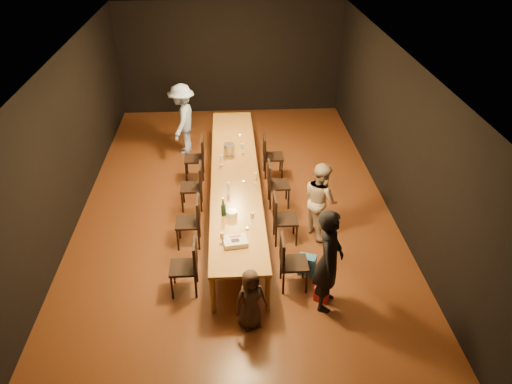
{
  "coord_description": "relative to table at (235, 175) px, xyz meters",
  "views": [
    {
      "loc": [
        -0.1,
        -8.35,
        5.39
      ],
      "look_at": [
        0.34,
        -1.15,
        1.0
      ],
      "focal_mm": 35.0,
      "sensor_mm": 36.0,
      "label": 1
    }
  ],
  "objects": [
    {
      "name": "chair_right_1",
      "position": [
        0.85,
        -1.2,
        -0.24
      ],
      "size": [
        0.42,
        0.42,
        0.93
      ],
      "primitive_type": null,
      "rotation": [
        0.0,
        0.0,
        -1.57
      ],
      "color": "black",
      "rests_on": "ground"
    },
    {
      "name": "chair_left_2",
      "position": [
        -0.85,
        0.0,
        -0.24
      ],
      "size": [
        0.42,
        0.42,
        0.93
      ],
      "primitive_type": null,
      "rotation": [
        0.0,
        0.0,
        1.57
      ],
      "color": "black",
      "rests_on": "ground"
    },
    {
      "name": "wineglass_3",
      "position": [
        0.37,
        -0.41,
        0.15
      ],
      "size": [
        0.06,
        0.06,
        0.21
      ],
      "primitive_type": null,
      "color": "beige",
      "rests_on": "table"
    },
    {
      "name": "wineglass_1",
      "position": [
        0.24,
        -1.71,
        0.15
      ],
      "size": [
        0.06,
        0.06,
        0.21
      ],
      "primitive_type": null,
      "color": "beige",
      "rests_on": "table"
    },
    {
      "name": "table",
      "position": [
        0.0,
        0.0,
        0.0
      ],
      "size": [
        0.9,
        6.0,
        0.75
      ],
      "color": "brown",
      "rests_on": "ground"
    },
    {
      "name": "tealight_mid",
      "position": [
        0.15,
        -0.4,
        0.06
      ],
      "size": [
        0.05,
        0.05,
        0.03
      ],
      "primitive_type": "cylinder",
      "color": "#B2B7B2",
      "rests_on": "table"
    },
    {
      "name": "woman_birthday",
      "position": [
        1.28,
        -2.82,
        0.14
      ],
      "size": [
        0.56,
        0.7,
        1.67
      ],
      "primitive_type": "imported",
      "rotation": [
        0.0,
        0.0,
        1.28
      ],
      "color": "black",
      "rests_on": "ground"
    },
    {
      "name": "tealight_far",
      "position": [
        0.15,
        1.64,
        0.06
      ],
      "size": [
        0.05,
        0.05,
        0.03
      ],
      "primitive_type": "cylinder",
      "color": "#B2B7B2",
      "rests_on": "table"
    },
    {
      "name": "chair_left_0",
      "position": [
        -0.85,
        -2.4,
        -0.24
      ],
      "size": [
        0.42,
        0.42,
        0.93
      ],
      "primitive_type": null,
      "rotation": [
        0.0,
        0.0,
        1.57
      ],
      "color": "black",
      "rests_on": "ground"
    },
    {
      "name": "man_blue",
      "position": [
        -1.15,
        2.46,
        0.13
      ],
      "size": [
        0.79,
        1.16,
        1.66
      ],
      "primitive_type": "imported",
      "rotation": [
        0.0,
        0.0,
        -1.74
      ],
      "color": "#8FAADD",
      "rests_on": "ground"
    },
    {
      "name": "tealight_near",
      "position": [
        0.15,
        -1.88,
        0.06
      ],
      "size": [
        0.05,
        0.05,
        0.03
      ],
      "primitive_type": "cylinder",
      "color": "#B2B7B2",
      "rests_on": "table"
    },
    {
      "name": "room_shell",
      "position": [
        0.0,
        0.0,
        1.38
      ],
      "size": [
        6.04,
        10.04,
        3.02
      ],
      "color": "black",
      "rests_on": "ground"
    },
    {
      "name": "birthday_cake",
      "position": [
        -0.05,
        -2.24,
        0.09
      ],
      "size": [
        0.4,
        0.34,
        0.09
      ],
      "rotation": [
        0.0,
        0.0,
        0.14
      ],
      "color": "white",
      "rests_on": "table"
    },
    {
      "name": "wineglass_2",
      "position": [
        -0.13,
        -0.73,
        0.15
      ],
      "size": [
        0.06,
        0.06,
        0.21
      ],
      "primitive_type": null,
      "color": "silver",
      "rests_on": "table"
    },
    {
      "name": "gift_bag_blue",
      "position": [
        1.11,
        -2.12,
        -0.53
      ],
      "size": [
        0.32,
        0.27,
        0.34
      ],
      "primitive_type": "cube",
      "rotation": [
        0.0,
        0.0,
        -0.36
      ],
      "color": "#2A69B7",
      "rests_on": "ground"
    },
    {
      "name": "ground",
      "position": [
        0.0,
        0.0,
        -0.7
      ],
      "size": [
        10.0,
        10.0,
        0.0
      ],
      "primitive_type": "plane",
      "color": "#452411",
      "rests_on": "ground"
    },
    {
      "name": "woman_tan",
      "position": [
        1.48,
        -1.01,
        0.01
      ],
      "size": [
        0.75,
        0.84,
        1.43
      ],
      "primitive_type": "imported",
      "rotation": [
        0.0,
        0.0,
        1.93
      ],
      "color": "beige",
      "rests_on": "ground"
    },
    {
      "name": "chair_right_2",
      "position": [
        0.85,
        0.0,
        -0.24
      ],
      "size": [
        0.42,
        0.42,
        0.93
      ],
      "primitive_type": null,
      "rotation": [
        0.0,
        0.0,
        -1.57
      ],
      "color": "black",
      "rests_on": "ground"
    },
    {
      "name": "plate_stack",
      "position": [
        -0.09,
        -1.49,
        0.1
      ],
      "size": [
        0.21,
        0.21,
        0.1
      ],
      "primitive_type": "cylinder",
      "rotation": [
        0.0,
        0.0,
        -0.12
      ],
      "color": "white",
      "rests_on": "table"
    },
    {
      "name": "chair_right_0",
      "position": [
        0.85,
        -2.4,
        -0.24
      ],
      "size": [
        0.42,
        0.42,
        0.93
      ],
      "primitive_type": null,
      "rotation": [
        0.0,
        0.0,
        -1.57
      ],
      "color": "black",
      "rests_on": "ground"
    },
    {
      "name": "gift_bag_red",
      "position": [
        1.24,
        -2.76,
        -0.57
      ],
      "size": [
        0.25,
        0.2,
        0.26
      ],
      "primitive_type": "cube",
      "rotation": [
        0.0,
        0.0,
        -0.43
      ],
      "color": "red",
      "rests_on": "ground"
    },
    {
      "name": "chair_right_3",
      "position": [
        0.85,
        1.2,
        -0.24
      ],
      "size": [
        0.42,
        0.42,
        0.93
      ],
      "primitive_type": null,
      "rotation": [
        0.0,
        0.0,
        -1.57
      ],
      "color": "black",
      "rests_on": "ground"
    },
    {
      "name": "chair_left_1",
      "position": [
        -0.85,
        -1.2,
        -0.24
      ],
      "size": [
        0.42,
        0.42,
        0.93
      ],
      "primitive_type": null,
      "rotation": [
        0.0,
        0.0,
        1.57
      ],
      "color": "black",
      "rests_on": "ground"
    },
    {
      "name": "ice_bucket",
      "position": [
        -0.1,
        0.75,
        0.17
      ],
      "size": [
        0.26,
        0.26,
        0.24
      ],
      "primitive_type": "cylinder",
      "rotation": [
        0.0,
        0.0,
        0.23
      ],
      "color": "#A8A8AD",
      "rests_on": "table"
    },
    {
      "name": "child",
      "position": [
        0.14,
        -3.18,
        -0.22
      ],
      "size": [
        0.55,
        0.45,
        0.97
      ],
      "primitive_type": "imported",
      "rotation": [
        0.0,
        0.0,
        0.35
      ],
      "color": "#3B2B21",
      "rests_on": "ground"
    },
    {
      "name": "wineglass_4",
      "position": [
        -0.25,
        0.34,
        0.15
      ],
      "size": [
        0.06,
        0.06,
        0.21
      ],
      "primitive_type": null,
      "color": "silver",
      "rests_on": "table"
    },
    {
      "name": "champagne_bottle",
      "position": [
        -0.22,
        -1.46,
        0.22
      ],
      "size": [
        0.1,
        0.1,
        0.34
      ],
      "primitive_type": null,
      "rotation": [
        0.0,
        0.0,
        -0.29
      ],
      "color": "black",
      "rests_on": "table"
    },
    {
      "name": "chair_left_3",
      "position": [
        -0.85,
        1.2,
        -0.24
      ],
      "size": [
        0.42,
        0.42,
        0.93
      ],
      "primitive_type": null,
      "rotation": [
        0.0,
        0.0,
        1.57
      ],
      "color": "black",
      "rests_on": "ground"
    },
    {
      "name": "wineglass_0",
      "position": [
        -0.25,
        -2.23,
        0.15
      ],
      "size": [
        0.06,
        0.06,
        0.21
      ],
      "primitive_type": null,
      "color": "beige",
      "rests_on": "table"
    },
    {
      "name": "wineglass_5",
      "position": [
        0.18,
        0.82,
        0.15
      ],
      "size": [
        0.06,
        0.06,
        0.21
      ],
      "primitive_type": null,
      "color": "silver",
      "rests_on": "table"
    }
  ]
}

